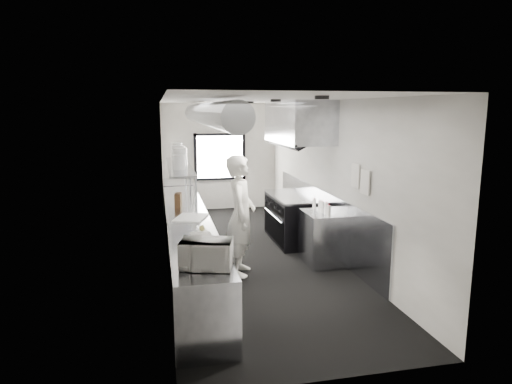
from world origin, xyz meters
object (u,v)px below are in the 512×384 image
plate_stack_c (179,155)px  squeeze_bottle_e (314,204)px  exhaust_hood (298,122)px  squeeze_bottle_a (329,211)px  small_plate (202,231)px  cutting_board (191,218)px  far_work_table (178,200)px  squeeze_bottle_c (322,207)px  pass_shelf (180,167)px  range (293,218)px  plate_stack_d (177,152)px  prep_counter (189,243)px  plate_stack_a (179,162)px  deli_tub_a (189,250)px  squeeze_bottle_b (326,209)px  deli_tub_b (186,246)px  squeeze_bottle_d (320,206)px  bottle_station (323,238)px  plate_stack_b (180,157)px  knife_block (178,200)px  line_cook (241,216)px  microwave (206,254)px

plate_stack_c → squeeze_bottle_e: bearing=-35.3°
exhaust_hood → squeeze_bottle_a: (0.01, -1.73, -1.39)m
small_plate → cutting_board: 0.87m
far_work_table → exhaust_hood: bearing=-48.1°
squeeze_bottle_c → pass_shelf: bearing=143.3°
range → plate_stack_d: (-2.24, 1.14, 1.29)m
prep_counter → exhaust_hood: bearing=28.1°
squeeze_bottle_a → squeeze_bottle_e: size_ratio=1.06×
far_work_table → plate_stack_a: size_ratio=4.60×
prep_counter → small_plate: small_plate is taller
far_work_table → deli_tub_a: (-0.12, -5.68, 0.51)m
squeeze_bottle_b → range: bearing=93.5°
deli_tub_b → cutting_board: deli_tub_b is taller
prep_counter → range: range is taller
squeeze_bottle_d → bottle_station: bearing=-73.3°
range → plate_stack_c: 2.62m
plate_stack_b → bottle_station: bearing=-33.2°
range → knife_block: (-2.31, -0.44, 0.56)m
squeeze_bottle_b → cutting_board: bearing=174.6°
deli_tub_b → squeeze_bottle_c: (2.40, 1.56, 0.05)m
deli_tub_b → line_cook: bearing=55.0°
microwave → squeeze_bottle_a: (2.21, 1.96, -0.06)m
plate_stack_d → squeeze_bottle_e: bearing=-44.3°
bottle_station → microwave: 3.28m
microwave → deli_tub_a: (-0.16, 0.52, -0.10)m
knife_block → plate_stack_d: size_ratio=0.69×
microwave → squeeze_bottle_c: size_ratio=2.68×
bottle_station → squeeze_bottle_b: size_ratio=4.58×
plate_stack_c → squeeze_bottle_e: 2.88m
plate_stack_a → squeeze_bottle_e: size_ratio=1.44×
plate_stack_a → squeeze_bottle_e: plate_stack_a is taller
plate_stack_c → pass_shelf: bearing=-90.4°
squeeze_bottle_e → deli_tub_a: bearing=-138.4°
squeeze_bottle_d → deli_tub_b: bearing=-145.0°
bottle_station → cutting_board: 2.31m
microwave → cutting_board: bearing=105.0°
range → squeeze_bottle_c: squeeze_bottle_c is taller
far_work_table → bottle_station: bearing=-59.5°
range → line_cook: line_cook is taller
squeeze_bottle_a → deli_tub_a: bearing=-148.7°
bottle_station → microwave: (-2.26, -2.30, 0.61)m
line_cook → squeeze_bottle_d: size_ratio=10.71×
squeeze_bottle_a → squeeze_bottle_e: bearing=91.9°
small_plate → plate_stack_a: (-0.21, 1.86, 0.79)m
deli_tub_b → squeeze_bottle_e: squeeze_bottle_e is taller
plate_stack_b → deli_tub_a: bearing=-91.5°
far_work_table → microwave: microwave is taller
range → far_work_table: size_ratio=1.33×
deli_tub_a → plate_stack_a: size_ratio=0.60×
deli_tub_b → knife_block: knife_block is taller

